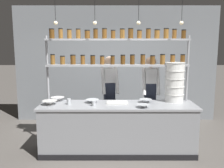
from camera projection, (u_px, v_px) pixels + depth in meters
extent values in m
plane|color=#5B5651|center=(116.00, 151.00, 4.73)|extent=(40.00, 40.00, 0.00)
cube|color=gray|center=(115.00, 64.00, 6.57)|extent=(5.27, 0.12, 2.98)
cube|color=gray|center=(116.00, 129.00, 4.67)|extent=(2.81, 0.72, 0.88)
cube|color=#999BA0|center=(117.00, 105.00, 4.59)|extent=(2.87, 0.76, 0.04)
cube|color=black|center=(117.00, 158.00, 4.37)|extent=(2.81, 0.03, 0.10)
cylinder|color=#999BA0|center=(47.00, 92.00, 4.88)|extent=(0.04, 0.04, 2.18)
cylinder|color=#999BA0|center=(185.00, 92.00, 4.90)|extent=(0.04, 0.04, 2.18)
cube|color=#999BA0|center=(116.00, 65.00, 4.81)|extent=(2.71, 0.28, 0.04)
cylinder|color=brown|center=(51.00, 60.00, 4.78)|extent=(0.09, 0.09, 0.18)
cylinder|color=black|center=(51.00, 55.00, 4.77)|extent=(0.09, 0.09, 0.02)
cylinder|color=brown|center=(61.00, 61.00, 4.79)|extent=(0.09, 0.09, 0.15)
cylinder|color=black|center=(61.00, 56.00, 4.77)|extent=(0.09, 0.09, 0.02)
cylinder|color=brown|center=(72.00, 60.00, 4.79)|extent=(0.10, 0.10, 0.17)
cylinder|color=black|center=(72.00, 55.00, 4.77)|extent=(0.10, 0.10, 0.02)
cylinder|color=brown|center=(82.00, 60.00, 4.79)|extent=(0.08, 0.08, 0.16)
cylinder|color=black|center=(82.00, 55.00, 4.77)|extent=(0.09, 0.09, 0.02)
cylinder|color=#513314|center=(92.00, 60.00, 4.79)|extent=(0.09, 0.09, 0.16)
cylinder|color=black|center=(92.00, 56.00, 4.78)|extent=(0.09, 0.09, 0.02)
cylinder|color=brown|center=(101.00, 60.00, 4.79)|extent=(0.09, 0.09, 0.15)
cylinder|color=black|center=(101.00, 56.00, 4.78)|extent=(0.09, 0.09, 0.02)
cylinder|color=#513314|center=(111.00, 60.00, 4.79)|extent=(0.08, 0.08, 0.15)
cylinder|color=black|center=(111.00, 56.00, 4.78)|extent=(0.08, 0.08, 0.02)
cylinder|color=#513314|center=(122.00, 60.00, 4.79)|extent=(0.09, 0.09, 0.16)
cylinder|color=black|center=(122.00, 55.00, 4.78)|extent=(0.09, 0.09, 0.02)
cylinder|color=#513314|center=(131.00, 60.00, 4.79)|extent=(0.09, 0.09, 0.17)
cylinder|color=black|center=(131.00, 55.00, 4.78)|extent=(0.09, 0.09, 0.02)
cylinder|color=brown|center=(142.00, 60.00, 4.79)|extent=(0.09, 0.09, 0.17)
cylinder|color=black|center=(142.00, 55.00, 4.78)|extent=(0.09, 0.09, 0.02)
cylinder|color=brown|center=(151.00, 60.00, 4.80)|extent=(0.09, 0.09, 0.15)
cylinder|color=black|center=(151.00, 56.00, 4.78)|extent=(0.09, 0.09, 0.02)
cylinder|color=brown|center=(161.00, 60.00, 4.79)|extent=(0.09, 0.09, 0.18)
cylinder|color=black|center=(161.00, 54.00, 4.78)|extent=(0.10, 0.10, 0.02)
cylinder|color=brown|center=(171.00, 60.00, 4.80)|extent=(0.09, 0.09, 0.17)
cylinder|color=black|center=(171.00, 55.00, 4.78)|extent=(0.09, 0.09, 0.02)
cylinder|color=brown|center=(181.00, 60.00, 4.80)|extent=(0.09, 0.09, 0.17)
cylinder|color=black|center=(182.00, 55.00, 4.78)|extent=(0.09, 0.09, 0.02)
cube|color=#999BA0|center=(116.00, 40.00, 4.73)|extent=(2.71, 0.28, 0.04)
cylinder|color=#513314|center=(51.00, 34.00, 4.71)|extent=(0.10, 0.10, 0.17)
cylinder|color=black|center=(50.00, 29.00, 4.69)|extent=(0.10, 0.10, 0.02)
cylinder|color=brown|center=(59.00, 34.00, 4.71)|extent=(0.08, 0.08, 0.18)
cylinder|color=black|center=(59.00, 29.00, 4.69)|extent=(0.08, 0.08, 0.02)
cylinder|color=brown|center=(68.00, 34.00, 4.71)|extent=(0.09, 0.09, 0.16)
cylinder|color=black|center=(68.00, 29.00, 4.70)|extent=(0.09, 0.09, 0.02)
cylinder|color=brown|center=(77.00, 34.00, 4.71)|extent=(0.09, 0.09, 0.17)
cylinder|color=black|center=(77.00, 29.00, 4.70)|extent=(0.09, 0.09, 0.02)
cylinder|color=brown|center=(86.00, 35.00, 4.71)|extent=(0.10, 0.10, 0.14)
cylinder|color=black|center=(86.00, 30.00, 4.70)|extent=(0.10, 0.10, 0.02)
cylinder|color=#513314|center=(94.00, 34.00, 4.71)|extent=(0.09, 0.09, 0.17)
cylinder|color=black|center=(94.00, 29.00, 4.70)|extent=(0.09, 0.09, 0.02)
cylinder|color=brown|center=(103.00, 34.00, 4.71)|extent=(0.09, 0.09, 0.17)
cylinder|color=black|center=(103.00, 29.00, 4.70)|extent=(0.09, 0.09, 0.02)
cylinder|color=brown|center=(112.00, 35.00, 4.72)|extent=(0.08, 0.08, 0.14)
cylinder|color=black|center=(112.00, 30.00, 4.70)|extent=(0.09, 0.09, 0.02)
cylinder|color=brown|center=(121.00, 34.00, 4.72)|extent=(0.09, 0.09, 0.17)
cylinder|color=black|center=(121.00, 29.00, 4.70)|extent=(0.09, 0.09, 0.02)
cylinder|color=#513314|center=(129.00, 34.00, 4.72)|extent=(0.10, 0.10, 0.18)
cylinder|color=black|center=(129.00, 29.00, 4.70)|extent=(0.10, 0.10, 0.02)
cylinder|color=brown|center=(138.00, 35.00, 4.72)|extent=(0.09, 0.09, 0.15)
cylinder|color=black|center=(138.00, 30.00, 4.71)|extent=(0.09, 0.09, 0.02)
cylinder|color=brown|center=(147.00, 34.00, 4.72)|extent=(0.09, 0.09, 0.17)
cylinder|color=black|center=(147.00, 29.00, 4.70)|extent=(0.09, 0.09, 0.02)
cylinder|color=brown|center=(156.00, 35.00, 4.72)|extent=(0.10, 0.10, 0.15)
cylinder|color=black|center=(156.00, 30.00, 4.71)|extent=(0.10, 0.10, 0.02)
cylinder|color=brown|center=(165.00, 34.00, 4.72)|extent=(0.09, 0.09, 0.18)
cylinder|color=black|center=(165.00, 29.00, 4.70)|extent=(0.10, 0.10, 0.02)
cylinder|color=brown|center=(173.00, 34.00, 4.72)|extent=(0.08, 0.08, 0.16)
cylinder|color=black|center=(173.00, 29.00, 4.71)|extent=(0.08, 0.08, 0.02)
cylinder|color=#513314|center=(182.00, 35.00, 4.72)|extent=(0.09, 0.09, 0.15)
cylinder|color=black|center=(182.00, 30.00, 4.71)|extent=(0.09, 0.09, 0.02)
cylinder|color=black|center=(105.00, 119.00, 5.38)|extent=(0.11, 0.11, 0.85)
cylinder|color=black|center=(112.00, 118.00, 5.41)|extent=(0.11, 0.11, 0.85)
cube|color=#232838|center=(108.00, 91.00, 5.30)|extent=(0.25, 0.21, 0.37)
cube|color=white|center=(108.00, 75.00, 5.24)|extent=(0.25, 0.22, 0.30)
sphere|color=beige|center=(108.00, 62.00, 5.20)|extent=(0.22, 0.22, 0.22)
cylinder|color=white|center=(102.00, 81.00, 5.17)|extent=(0.12, 0.27, 0.56)
cylinder|color=white|center=(116.00, 80.00, 5.23)|extent=(0.12, 0.27, 0.56)
cylinder|color=black|center=(145.00, 120.00, 5.29)|extent=(0.11, 0.11, 0.85)
cylinder|color=black|center=(152.00, 120.00, 5.29)|extent=(0.11, 0.11, 0.85)
cube|color=#232838|center=(149.00, 92.00, 5.20)|extent=(0.22, 0.18, 0.37)
cube|color=white|center=(149.00, 76.00, 5.14)|extent=(0.23, 0.19, 0.30)
sphere|color=tan|center=(150.00, 62.00, 5.10)|extent=(0.22, 0.22, 0.22)
cylinder|color=white|center=(143.00, 81.00, 5.10)|extent=(0.08, 0.26, 0.56)
cylinder|color=white|center=(157.00, 81.00, 5.11)|extent=(0.08, 0.26, 0.56)
cylinder|color=white|center=(173.00, 98.00, 4.81)|extent=(0.35, 0.35, 0.14)
cylinder|color=silver|center=(173.00, 94.00, 4.80)|extent=(0.37, 0.37, 0.01)
cylinder|color=white|center=(173.00, 90.00, 4.79)|extent=(0.35, 0.35, 0.14)
cylinder|color=silver|center=(173.00, 86.00, 4.77)|extent=(0.37, 0.37, 0.01)
cylinder|color=white|center=(173.00, 82.00, 4.76)|extent=(0.35, 0.35, 0.14)
cylinder|color=silver|center=(174.00, 79.00, 4.75)|extent=(0.37, 0.37, 0.01)
cylinder|color=white|center=(174.00, 75.00, 4.74)|extent=(0.35, 0.35, 0.14)
cylinder|color=silver|center=(174.00, 71.00, 4.73)|extent=(0.37, 0.37, 0.01)
cylinder|color=white|center=(174.00, 67.00, 4.71)|extent=(0.35, 0.35, 0.14)
cylinder|color=silver|center=(174.00, 63.00, 4.70)|extent=(0.37, 0.37, 0.01)
cube|color=silver|center=(116.00, 103.00, 4.67)|extent=(0.40, 0.26, 0.02)
cylinder|color=silver|center=(91.00, 103.00, 4.70)|extent=(0.11, 0.11, 0.01)
cone|color=silver|center=(91.00, 101.00, 4.69)|extent=(0.25, 0.25, 0.07)
cylinder|color=#B2B7BC|center=(142.00, 107.00, 4.34)|extent=(0.10, 0.10, 0.01)
cone|color=#B2B7BC|center=(142.00, 106.00, 4.34)|extent=(0.22, 0.22, 0.06)
cylinder|color=silver|center=(49.00, 104.00, 4.55)|extent=(0.13, 0.13, 0.01)
cone|color=silver|center=(48.00, 103.00, 4.55)|extent=(0.28, 0.28, 0.08)
cylinder|color=#B2B7BC|center=(144.00, 102.00, 4.73)|extent=(0.11, 0.11, 0.01)
cone|color=#B2B7BC|center=(144.00, 101.00, 4.73)|extent=(0.24, 0.24, 0.07)
cylinder|color=white|center=(56.00, 101.00, 4.86)|extent=(0.12, 0.12, 0.01)
cone|color=white|center=(56.00, 99.00, 4.86)|extent=(0.27, 0.27, 0.07)
cylinder|color=#B2B7BC|center=(93.00, 103.00, 4.46)|extent=(0.07, 0.07, 0.09)
cylinder|color=#B2B7BC|center=(68.00, 102.00, 4.56)|extent=(0.07, 0.07, 0.11)
cylinder|color=black|center=(54.00, 7.00, 4.31)|extent=(0.01, 0.01, 0.55)
sphere|color=#F9E5B2|center=(54.00, 23.00, 4.36)|extent=(0.07, 0.07, 0.07)
cylinder|color=black|center=(93.00, 7.00, 4.32)|extent=(0.01, 0.01, 0.55)
sphere|color=#F9E5B2|center=(94.00, 23.00, 4.36)|extent=(0.07, 0.07, 0.07)
cylinder|color=black|center=(137.00, 7.00, 4.32)|extent=(0.01, 0.01, 0.55)
sphere|color=#F9E5B2|center=(137.00, 23.00, 4.36)|extent=(0.07, 0.07, 0.07)
cylinder|color=black|center=(181.00, 7.00, 4.32)|extent=(0.01, 0.01, 0.55)
sphere|color=#F9E5B2|center=(180.00, 23.00, 4.37)|extent=(0.07, 0.07, 0.07)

